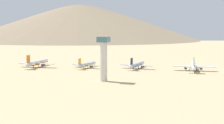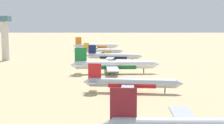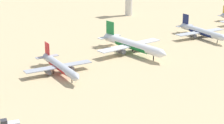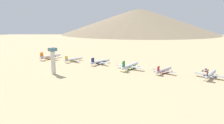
# 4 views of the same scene
# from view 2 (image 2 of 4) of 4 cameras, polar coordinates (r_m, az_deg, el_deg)

# --- Properties ---
(ground_plane) EXTENTS (1800.00, 1800.00, 0.00)m
(ground_plane) POSITION_cam_2_polar(r_m,az_deg,el_deg) (145.56, 1.51, -2.13)
(ground_plane) COLOR tan
(parked_jet_2) EXTENTS (34.66, 28.19, 9.99)m
(parked_jet_2) POSITION_cam_2_polar(r_m,az_deg,el_deg) (102.94, 3.69, -4.06)
(parked_jet_2) COLOR #B2B7C1
(parked_jet_2) RESTS_ON ground
(parked_jet_3) EXTENTS (43.42, 35.33, 12.52)m
(parked_jet_3) POSITION_cam_2_polar(r_m,az_deg,el_deg) (143.27, 0.39, -0.59)
(parked_jet_3) COLOR white
(parked_jet_3) RESTS_ON ground
(parked_jet_4) EXTENTS (36.83, 29.98, 10.62)m
(parked_jet_4) POSITION_cam_2_polar(r_m,az_deg,el_deg) (190.83, 0.20, 1.10)
(parked_jet_4) COLOR silver
(parked_jet_4) RESTS_ON ground
(parked_jet_5) EXTENTS (33.39, 27.20, 9.63)m
(parked_jet_5) POSITION_cam_2_polar(r_m,az_deg,el_deg) (234.48, -1.99, 2.11)
(parked_jet_5) COLOR silver
(parked_jet_5) RESTS_ON ground
(parked_jet_6) EXTENTS (43.01, 35.00, 12.40)m
(parked_jet_6) POSITION_cam_2_polar(r_m,az_deg,el_deg) (279.90, -3.19, 3.07)
(parked_jet_6) COLOR silver
(parked_jet_6) RESTS_ON ground
(control_tower) EXTENTS (7.20, 7.20, 29.27)m
(control_tower) POSITION_cam_2_polar(r_m,az_deg,el_deg) (209.33, -19.81, 4.73)
(control_tower) COLOR beige
(control_tower) RESTS_ON ground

